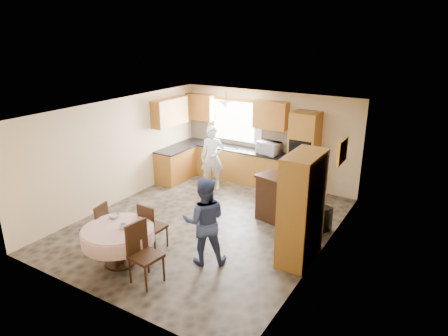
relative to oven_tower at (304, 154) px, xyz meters
name	(u,v)px	position (x,y,z in m)	size (l,w,h in m)	color
floor	(206,224)	(-1.15, -2.69, -1.06)	(5.00, 6.00, 0.01)	brown
ceiling	(205,110)	(-1.15, -2.69, 1.44)	(5.00, 6.00, 0.01)	white
wall_back	(267,138)	(-1.15, 0.31, 0.19)	(5.00, 0.02, 2.50)	#D7BA8A
wall_front	(92,228)	(-1.15, -5.69, 0.19)	(5.00, 0.02, 2.50)	#D7BA8A
wall_left	(118,151)	(-3.65, -2.69, 0.19)	(0.02, 6.00, 2.50)	#D7BA8A
wall_right	(323,194)	(1.35, -2.69, 0.19)	(0.02, 6.00, 2.50)	#D7BA8A
window	(235,121)	(-2.15, 0.29, 0.54)	(1.40, 0.03, 1.10)	white
curtain_left	(211,116)	(-2.90, 0.24, 0.59)	(0.22, 0.02, 1.15)	white
curtain_right	(258,122)	(-1.40, 0.24, 0.59)	(0.22, 0.02, 1.15)	white
base_cab_back	(234,164)	(-2.00, 0.01, -0.62)	(3.30, 0.60, 0.88)	#AA7A2D
counter_back	(234,148)	(-2.00, 0.01, -0.16)	(3.30, 0.64, 0.04)	black
base_cab_left	(176,165)	(-3.35, -0.89, -0.62)	(0.60, 1.20, 0.88)	#AA7A2D
counter_left	(175,149)	(-3.35, -0.89, -0.16)	(0.64, 1.20, 0.04)	black
backsplash	(240,136)	(-2.00, 0.30, 0.12)	(3.30, 0.02, 0.55)	beige
wall_cab_left	(200,107)	(-3.20, 0.15, 0.85)	(0.85, 0.33, 0.72)	#AF732B
wall_cab_right	(271,115)	(-1.00, 0.15, 0.85)	(0.90, 0.33, 0.72)	#AF732B
wall_cab_side	(170,112)	(-3.48, -0.89, 0.85)	(0.33, 1.20, 0.72)	#AF732B
oven_tower	(304,154)	(0.00, 0.00, 0.00)	(0.66, 0.62, 2.12)	#AA7A2D
oven_upper	(300,150)	(0.00, -0.31, 0.19)	(0.56, 0.01, 0.45)	black
oven_lower	(298,169)	(0.00, -0.31, -0.31)	(0.56, 0.01, 0.45)	black
pendant	(226,105)	(-2.15, -0.19, 1.06)	(0.36, 0.36, 0.18)	beige
sideboard	(286,203)	(0.32, -1.81, -0.58)	(1.36, 0.56, 0.97)	#361E0E
space_heater	(321,218)	(1.05, -1.64, -0.80)	(0.38, 0.27, 0.53)	black
cupboard	(302,208)	(1.07, -2.96, -0.05)	(0.53, 1.06, 2.03)	#AA7A2D
dining_table	(118,236)	(-1.63, -4.78, -0.50)	(1.27, 1.27, 0.72)	#361E0E
chair_left	(98,224)	(-2.34, -4.61, -0.54)	(0.48, 0.48, 0.93)	#361E0E
chair_back	(150,225)	(-1.46, -4.13, -0.53)	(0.42, 0.42, 0.95)	#361E0E
chair_right	(142,250)	(-0.91, -4.95, -0.48)	(0.51, 0.51, 1.05)	#361E0E
framed_picture	(342,151)	(1.32, -1.51, 0.67)	(0.06, 0.59, 0.49)	yellow
microwave	(269,148)	(-0.94, -0.04, 0.02)	(0.60, 0.40, 0.33)	silver
person_sink	(212,158)	(-2.15, -0.87, -0.22)	(0.61, 0.40, 1.67)	silver
person_dining	(204,221)	(-0.35, -3.94, -0.25)	(0.79, 0.61, 1.62)	navy
bowl_sideboard	(269,177)	(-0.09, -1.81, -0.06)	(0.24, 0.24, 0.06)	#B2B2B2
bottle_sideboard	(310,181)	(0.80, -1.81, 0.04)	(0.10, 0.10, 0.26)	silver
cup_table	(123,226)	(-1.50, -4.77, -0.29)	(0.12, 0.12, 0.10)	#B2B2B2
bowl_table	(115,216)	(-1.95, -4.52, -0.31)	(0.19, 0.19, 0.06)	#B2B2B2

